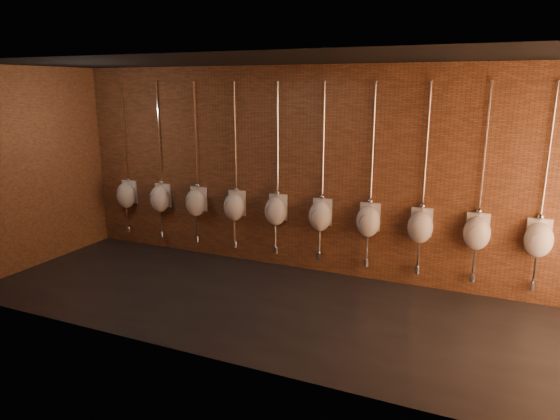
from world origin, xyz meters
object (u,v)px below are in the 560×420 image
(urinal_7, at_px, (420,226))
(urinal_3, at_px, (234,206))
(urinal_6, at_px, (368,220))
(urinal_5, at_px, (320,215))
(urinal_0, at_px, (126,194))
(urinal_8, at_px, (477,232))
(urinal_9, at_px, (539,239))
(urinal_2, at_px, (196,202))
(urinal_4, at_px, (276,210))
(urinal_1, at_px, (160,198))

(urinal_7, bearing_deg, urinal_3, 180.00)
(urinal_6, distance_m, urinal_7, 0.75)
(urinal_5, xyz_separation_m, urinal_6, (0.75, 0.00, 0.00))
(urinal_3, bearing_deg, urinal_0, 180.00)
(urinal_0, bearing_deg, urinal_8, 0.00)
(urinal_9, bearing_deg, urinal_8, 180.00)
(urinal_2, bearing_deg, urinal_4, 0.00)
(urinal_9, bearing_deg, urinal_1, 180.00)
(urinal_8, bearing_deg, urinal_0, 180.00)
(urinal_2, relative_size, urinal_4, 1.00)
(urinal_6, bearing_deg, urinal_7, 0.00)
(urinal_0, height_order, urinal_2, same)
(urinal_1, height_order, urinal_7, same)
(urinal_4, xyz_separation_m, urinal_9, (3.76, 0.00, 0.00))
(urinal_0, bearing_deg, urinal_5, 0.00)
(urinal_2, relative_size, urinal_3, 1.00)
(urinal_8, bearing_deg, urinal_9, 0.00)
(urinal_4, bearing_deg, urinal_6, 0.00)
(urinal_0, relative_size, urinal_5, 1.00)
(urinal_1, relative_size, urinal_7, 1.00)
(urinal_1, distance_m, urinal_7, 4.52)
(urinal_9, bearing_deg, urinal_6, 180.00)
(urinal_0, xyz_separation_m, urinal_6, (4.52, 0.00, 0.00))
(urinal_4, height_order, urinal_7, same)
(urinal_4, relative_size, urinal_9, 1.00)
(urinal_2, distance_m, urinal_6, 3.01)
(urinal_3, distance_m, urinal_7, 3.01)
(urinal_4, bearing_deg, urinal_0, 180.00)
(urinal_4, distance_m, urinal_9, 3.76)
(urinal_1, xyz_separation_m, urinal_5, (3.01, 0.00, 0.00))
(urinal_1, bearing_deg, urinal_3, 0.00)
(urinal_3, xyz_separation_m, urinal_4, (0.75, 0.00, 0.00))
(urinal_1, height_order, urinal_5, same)
(urinal_4, relative_size, urinal_8, 1.00)
(urinal_6, xyz_separation_m, urinal_8, (1.51, 0.00, 0.00))
(urinal_4, relative_size, urinal_5, 1.00)
(urinal_3, relative_size, urinal_9, 1.00)
(urinal_0, bearing_deg, urinal_7, 0.00)
(urinal_5, relative_size, urinal_6, 1.00)
(urinal_2, height_order, urinal_4, same)
(urinal_2, height_order, urinal_7, same)
(urinal_2, height_order, urinal_6, same)
(urinal_5, xyz_separation_m, urinal_7, (1.51, 0.00, 0.00))
(urinal_0, xyz_separation_m, urinal_9, (6.78, 0.00, 0.00))
(urinal_7, bearing_deg, urinal_1, 180.00)
(urinal_0, distance_m, urinal_7, 5.27)
(urinal_3, bearing_deg, urinal_1, 180.00)
(urinal_2, xyz_separation_m, urinal_9, (5.27, 0.00, 0.00))
(urinal_9, bearing_deg, urinal_4, 180.00)
(urinal_7, bearing_deg, urinal_4, 180.00)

